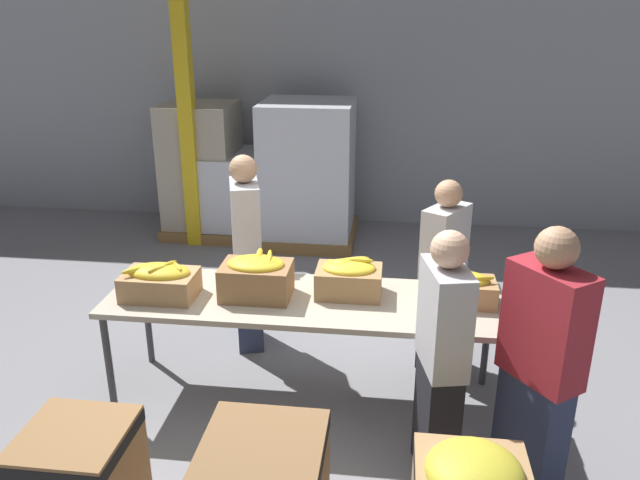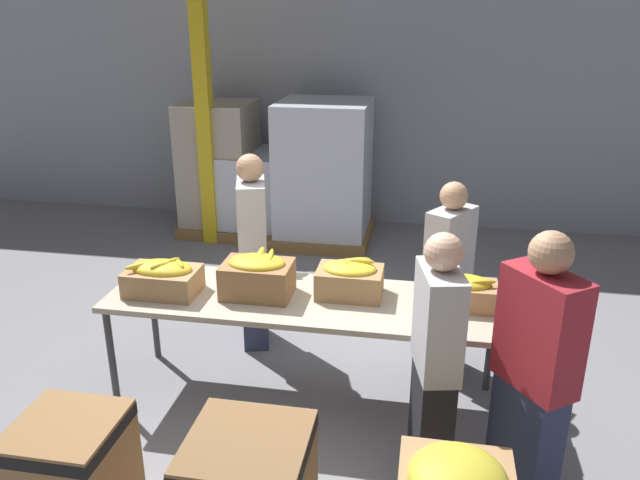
% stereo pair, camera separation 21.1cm
% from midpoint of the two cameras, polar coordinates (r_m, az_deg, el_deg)
% --- Properties ---
extents(ground_plane, '(30.00, 30.00, 0.00)m').
position_cam_midpoint_polar(ground_plane, '(4.67, -2.67, -14.21)').
color(ground_plane, gray).
extents(wall_back, '(16.00, 0.08, 4.00)m').
position_cam_midpoint_polar(wall_back, '(7.91, 2.18, 15.78)').
color(wall_back, '#9399A3').
rests_on(wall_back, ground_plane).
extents(sorting_table, '(2.71, 0.81, 0.80)m').
position_cam_midpoint_polar(sorting_table, '(4.29, -2.83, -5.96)').
color(sorting_table, '#B2A893').
rests_on(sorting_table, ground_plane).
extents(banana_box_0, '(0.49, 0.32, 0.25)m').
position_cam_midpoint_polar(banana_box_0, '(4.40, -15.78, -3.63)').
color(banana_box_0, tan).
rests_on(banana_box_0, sorting_table).
extents(banana_box_1, '(0.47, 0.36, 0.30)m').
position_cam_midpoint_polar(banana_box_1, '(4.26, -7.25, -3.38)').
color(banana_box_1, olive).
rests_on(banana_box_1, sorting_table).
extents(banana_box_2, '(0.44, 0.31, 0.27)m').
position_cam_midpoint_polar(banana_box_2, '(4.26, 1.24, -3.48)').
color(banana_box_2, '#A37A4C').
rests_on(banana_box_2, sorting_table).
extents(banana_box_3, '(0.45, 0.27, 0.24)m').
position_cam_midpoint_polar(banana_box_3, '(4.24, 11.42, -4.32)').
color(banana_box_3, '#A37A4C').
rests_on(banana_box_3, sorting_table).
extents(volunteer_0, '(0.44, 0.49, 1.65)m').
position_cam_midpoint_polar(volunteer_0, '(3.60, 17.79, -11.41)').
color(volunteer_0, '#2D3856').
rests_on(volunteer_0, ground_plane).
extents(volunteer_1, '(0.29, 0.45, 1.56)m').
position_cam_midpoint_polar(volunteer_1, '(3.66, 9.37, -10.81)').
color(volunteer_1, black).
rests_on(volunteer_1, ground_plane).
extents(volunteer_2, '(0.39, 0.45, 1.50)m').
position_cam_midpoint_polar(volunteer_2, '(4.78, 9.89, -3.37)').
color(volunteer_2, black).
rests_on(volunteer_2, ground_plane).
extents(volunteer_3, '(0.33, 0.48, 1.61)m').
position_cam_midpoint_polar(volunteer_3, '(5.04, -7.90, -1.33)').
color(volunteer_3, '#2D3856').
rests_on(volunteer_3, ground_plane).
extents(support_pillar, '(0.16, 0.16, 4.00)m').
position_cam_midpoint_polar(support_pillar, '(7.20, -13.20, 14.79)').
color(support_pillar, gold).
rests_on(support_pillar, ground_plane).
extents(pallet_stack_0, '(0.92, 0.92, 1.60)m').
position_cam_midpoint_polar(pallet_stack_0, '(7.78, -11.49, 6.23)').
color(pallet_stack_0, olive).
rests_on(pallet_stack_0, ground_plane).
extents(pallet_stack_1, '(1.05, 1.05, 1.01)m').
position_cam_midpoint_polar(pallet_stack_1, '(7.77, -8.09, 4.18)').
color(pallet_stack_1, olive).
rests_on(pallet_stack_1, ground_plane).
extents(pallet_stack_2, '(1.13, 1.13, 1.66)m').
position_cam_midpoint_polar(pallet_stack_2, '(7.38, -1.91, 6.10)').
color(pallet_stack_2, olive).
rests_on(pallet_stack_2, ground_plane).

